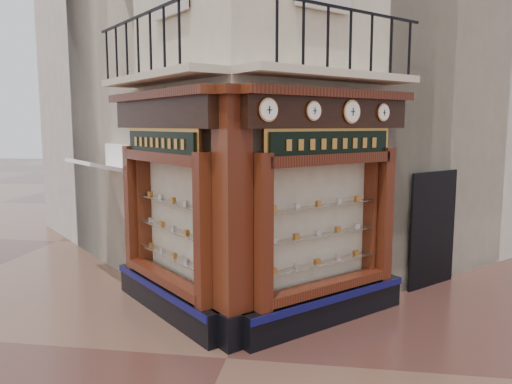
% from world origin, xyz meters
% --- Properties ---
extents(ground, '(80.00, 80.00, 0.00)m').
position_xyz_m(ground, '(0.00, 0.00, 0.00)').
color(ground, '#462720').
rests_on(ground, ground).
extents(main_building, '(11.31, 11.31, 12.00)m').
position_xyz_m(main_building, '(0.00, 6.16, 6.00)').
color(main_building, beige).
rests_on(main_building, ground).
extents(neighbour_left, '(11.31, 11.31, 11.00)m').
position_xyz_m(neighbour_left, '(-2.47, 8.63, 5.50)').
color(neighbour_left, beige).
rests_on(neighbour_left, ground).
extents(neighbour_right, '(11.31, 11.31, 11.00)m').
position_xyz_m(neighbour_right, '(2.47, 8.63, 5.50)').
color(neighbour_right, beige).
rests_on(neighbour_right, ground).
extents(shopfront_left, '(2.86, 2.86, 3.98)m').
position_xyz_m(shopfront_left, '(-1.41, 1.57, 1.98)').
color(shopfront_left, black).
rests_on(shopfront_left, ground).
extents(shopfront_right, '(2.86, 2.86, 3.98)m').
position_xyz_m(shopfront_right, '(1.41, 1.57, 1.98)').
color(shopfront_right, black).
rests_on(shopfront_right, ground).
extents(corner_pilaster, '(0.85, 0.85, 3.98)m').
position_xyz_m(corner_pilaster, '(0.00, 0.50, 1.95)').
color(corner_pilaster, black).
rests_on(corner_pilaster, ground).
extents(balcony, '(5.94, 2.97, 1.03)m').
position_xyz_m(balcony, '(0.00, 1.49, 4.22)').
color(balcony, beige).
rests_on(balcony, ground).
extents(clock_a, '(0.28, 0.28, 0.35)m').
position_xyz_m(clock_a, '(0.55, 0.44, 3.62)').
color(clock_a, '#C47B41').
rests_on(clock_a, ground).
extents(clock_b, '(0.25, 0.25, 0.31)m').
position_xyz_m(clock_b, '(1.17, 1.07, 3.62)').
color(clock_b, '#C47B41').
rests_on(clock_b, ground).
extents(clock_c, '(0.31, 0.31, 0.39)m').
position_xyz_m(clock_c, '(1.77, 1.67, 3.62)').
color(clock_c, '#C47B41').
rests_on(clock_c, ground).
extents(clock_d, '(0.25, 0.25, 0.31)m').
position_xyz_m(clock_d, '(2.33, 2.23, 3.62)').
color(clock_d, '#C47B41').
rests_on(clock_d, ground).
extents(awning, '(1.93, 1.93, 0.32)m').
position_xyz_m(awning, '(-3.41, 3.21, 0.00)').
color(awning, white).
rests_on(awning, ground).
extents(signboard_left, '(1.93, 1.93, 0.52)m').
position_xyz_m(signboard_left, '(-1.46, 1.51, 3.10)').
color(signboard_left, '#C28339').
rests_on(signboard_left, ground).
extents(signboard_right, '(2.03, 2.03, 0.54)m').
position_xyz_m(signboard_right, '(1.46, 1.51, 3.10)').
color(signboard_right, '#C28339').
rests_on(signboard_right, ground).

